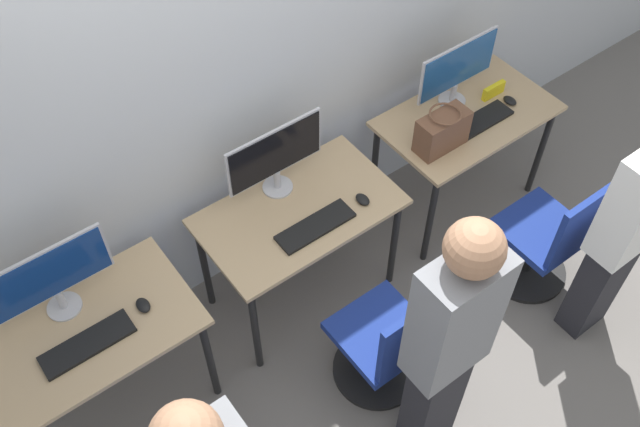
{
  "coord_description": "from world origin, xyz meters",
  "views": [
    {
      "loc": [
        -1.32,
        -1.64,
        3.58
      ],
      "look_at": [
        0.0,
        0.12,
        0.9
      ],
      "focal_mm": 40.0,
      "sensor_mm": 36.0,
      "label": 1
    }
  ],
  "objects_px": {
    "keyboard_left": "(87,344)",
    "person_center": "(448,343)",
    "mouse_center": "(363,199)",
    "monitor_right": "(457,69)",
    "person_right": "(627,229)",
    "monitor_center": "(275,156)",
    "mouse_right": "(510,101)",
    "monitor_left": "(50,278)",
    "keyboard_right": "(480,121)",
    "mouse_left": "(143,305)",
    "keyboard_center": "(315,226)",
    "office_chair_center": "(387,346)",
    "handbag": "(442,131)",
    "office_chair_right": "(546,242)"
  },
  "relations": [
    {
      "from": "monitor_right",
      "to": "handbag",
      "type": "bearing_deg",
      "value": -143.31
    },
    {
      "from": "mouse_left",
      "to": "monitor_right",
      "type": "distance_m",
      "value": 2.15
    },
    {
      "from": "person_right",
      "to": "monitor_right",
      "type": "bearing_deg",
      "value": 88.18
    },
    {
      "from": "keyboard_center",
      "to": "keyboard_right",
      "type": "height_order",
      "value": "same"
    },
    {
      "from": "office_chair_center",
      "to": "keyboard_center",
      "type": "bearing_deg",
      "value": 92.18
    },
    {
      "from": "keyboard_center",
      "to": "mouse_right",
      "type": "distance_m",
      "value": 1.48
    },
    {
      "from": "monitor_center",
      "to": "monitor_right",
      "type": "bearing_deg",
      "value": -2.51
    },
    {
      "from": "monitor_left",
      "to": "mouse_right",
      "type": "distance_m",
      "value": 2.71
    },
    {
      "from": "mouse_left",
      "to": "mouse_right",
      "type": "xyz_separation_m",
      "value": [
        2.4,
        -0.03,
        0.0
      ]
    },
    {
      "from": "person_center",
      "to": "keyboard_right",
      "type": "distance_m",
      "value": 1.59
    },
    {
      "from": "monitor_left",
      "to": "handbag",
      "type": "distance_m",
      "value": 2.14
    },
    {
      "from": "office_chair_center",
      "to": "person_right",
      "type": "distance_m",
      "value": 1.31
    },
    {
      "from": "person_right",
      "to": "monitor_center",
      "type": "bearing_deg",
      "value": 131.7
    },
    {
      "from": "monitor_left",
      "to": "handbag",
      "type": "height_order",
      "value": "monitor_left"
    },
    {
      "from": "keyboard_center",
      "to": "handbag",
      "type": "height_order",
      "value": "handbag"
    },
    {
      "from": "office_chair_center",
      "to": "keyboard_left",
      "type": "bearing_deg",
      "value": 152.2
    },
    {
      "from": "office_chair_right",
      "to": "handbag",
      "type": "xyz_separation_m",
      "value": [
        -0.27,
        0.67,
        0.51
      ]
    },
    {
      "from": "keyboard_left",
      "to": "person_center",
      "type": "distance_m",
      "value": 1.59
    },
    {
      "from": "office_chair_center",
      "to": "mouse_left",
      "type": "bearing_deg",
      "value": 144.17
    },
    {
      "from": "monitor_center",
      "to": "mouse_right",
      "type": "height_order",
      "value": "monitor_center"
    },
    {
      "from": "mouse_center",
      "to": "office_chair_center",
      "type": "distance_m",
      "value": 0.76
    },
    {
      "from": "mouse_center",
      "to": "handbag",
      "type": "xyz_separation_m",
      "value": [
        0.6,
        0.06,
        0.1
      ]
    },
    {
      "from": "keyboard_left",
      "to": "mouse_right",
      "type": "height_order",
      "value": "mouse_right"
    },
    {
      "from": "mouse_center",
      "to": "keyboard_right",
      "type": "relative_size",
      "value": 0.21
    },
    {
      "from": "mouse_center",
      "to": "handbag",
      "type": "distance_m",
      "value": 0.61
    },
    {
      "from": "mouse_center",
      "to": "person_center",
      "type": "height_order",
      "value": "person_center"
    },
    {
      "from": "keyboard_right",
      "to": "person_right",
      "type": "xyz_separation_m",
      "value": [
        -0.04,
        -1.03,
        0.08
      ]
    },
    {
      "from": "mouse_left",
      "to": "person_right",
      "type": "distance_m",
      "value": 2.36
    },
    {
      "from": "handbag",
      "to": "mouse_center",
      "type": "bearing_deg",
      "value": -174.33
    },
    {
      "from": "keyboard_left",
      "to": "person_center",
      "type": "relative_size",
      "value": 0.25
    },
    {
      "from": "keyboard_center",
      "to": "monitor_right",
      "type": "distance_m",
      "value": 1.27
    },
    {
      "from": "person_center",
      "to": "keyboard_left",
      "type": "bearing_deg",
      "value": 139.78
    },
    {
      "from": "keyboard_right",
      "to": "person_right",
      "type": "bearing_deg",
      "value": -92.23
    },
    {
      "from": "keyboard_center",
      "to": "office_chair_center",
      "type": "height_order",
      "value": "office_chair_center"
    },
    {
      "from": "mouse_left",
      "to": "handbag",
      "type": "distance_m",
      "value": 1.83
    },
    {
      "from": "office_chair_center",
      "to": "mouse_center",
      "type": "bearing_deg",
      "value": 64.11
    },
    {
      "from": "person_center",
      "to": "keyboard_right",
      "type": "xyz_separation_m",
      "value": [
        1.22,
        1.0,
        -0.18
      ]
    },
    {
      "from": "monitor_center",
      "to": "keyboard_center",
      "type": "xyz_separation_m",
      "value": [
        0.0,
        -0.34,
        -0.23
      ]
    },
    {
      "from": "monitor_right",
      "to": "monitor_left",
      "type": "bearing_deg",
      "value": 179.19
    },
    {
      "from": "monitor_center",
      "to": "keyboard_right",
      "type": "bearing_deg",
      "value": -13.21
    },
    {
      "from": "keyboard_center",
      "to": "person_right",
      "type": "relative_size",
      "value": 0.27
    },
    {
      "from": "keyboard_left",
      "to": "monitor_right",
      "type": "distance_m",
      "value": 2.45
    },
    {
      "from": "office_chair_right",
      "to": "person_center",
      "type": "bearing_deg",
      "value": -164.26
    },
    {
      "from": "monitor_left",
      "to": "monitor_right",
      "type": "bearing_deg",
      "value": -0.81
    },
    {
      "from": "keyboard_right",
      "to": "mouse_right",
      "type": "xyz_separation_m",
      "value": [
        0.26,
        0.02,
        0.01
      ]
    },
    {
      "from": "keyboard_center",
      "to": "mouse_center",
      "type": "height_order",
      "value": "mouse_center"
    },
    {
      "from": "mouse_center",
      "to": "handbag",
      "type": "bearing_deg",
      "value": 5.67
    },
    {
      "from": "mouse_left",
      "to": "person_center",
      "type": "distance_m",
      "value": 1.4
    },
    {
      "from": "mouse_center",
      "to": "monitor_right",
      "type": "height_order",
      "value": "monitor_right"
    },
    {
      "from": "mouse_left",
      "to": "person_center",
      "type": "height_order",
      "value": "person_center"
    }
  ]
}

